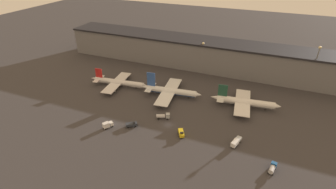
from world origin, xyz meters
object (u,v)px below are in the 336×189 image
(service_vehicle_2, at_px, (272,168))
(service_vehicle_3, at_px, (236,142))
(service_vehicle_4, at_px, (132,124))
(airplane_1, at_px, (170,91))
(airplane_0, at_px, (118,82))
(service_vehicle_0, at_px, (108,125))
(service_vehicle_1, at_px, (181,133))
(airplane_2, at_px, (245,102))
(service_vehicle_5, at_px, (163,116))

(service_vehicle_2, bearing_deg, service_vehicle_3, 68.01)
(service_vehicle_4, bearing_deg, airplane_1, 44.36)
(airplane_0, relative_size, airplane_1, 1.06)
(service_vehicle_0, height_order, service_vehicle_1, service_vehicle_0)
(airplane_1, bearing_deg, airplane_2, -1.35)
(service_vehicle_3, distance_m, service_vehicle_5, 39.47)
(service_vehicle_0, xyz_separation_m, service_vehicle_3, (61.59, 11.36, -0.16))
(airplane_2, distance_m, service_vehicle_0, 75.71)
(service_vehicle_2, distance_m, service_vehicle_3, 19.59)
(service_vehicle_1, bearing_deg, airplane_2, 118.43)
(service_vehicle_3, bearing_deg, service_vehicle_2, -107.90)
(airplane_2, bearing_deg, service_vehicle_2, -75.18)
(airplane_0, distance_m, service_vehicle_3, 85.40)
(airplane_2, bearing_deg, service_vehicle_0, -149.35)
(service_vehicle_4, bearing_deg, service_vehicle_1, -29.33)
(service_vehicle_5, bearing_deg, airplane_0, 126.90)
(airplane_1, xyz_separation_m, service_vehicle_2, (60.98, -41.22, -1.63))
(service_vehicle_1, xyz_separation_m, service_vehicle_2, (41.81, -7.64, 0.29))
(service_vehicle_0, bearing_deg, service_vehicle_1, -47.10)
(airplane_0, height_order, service_vehicle_4, airplane_0)
(airplane_1, relative_size, airplane_2, 0.97)
(service_vehicle_3, xyz_separation_m, service_vehicle_4, (-51.00, -5.96, -0.29))
(service_vehicle_0, xyz_separation_m, service_vehicle_2, (77.97, 0.61, -0.11))
(airplane_2, relative_size, service_vehicle_1, 6.38)
(service_vehicle_3, bearing_deg, airplane_2, 17.56)
(airplane_0, height_order, service_vehicle_0, airplane_0)
(airplane_0, bearing_deg, airplane_2, -2.74)
(airplane_1, height_order, service_vehicle_2, airplane_1)
(service_vehicle_3, bearing_deg, airplane_1, 71.06)
(service_vehicle_1, height_order, service_vehicle_2, service_vehicle_2)
(airplane_0, xyz_separation_m, airplane_1, (35.66, 1.32, 0.36))
(service_vehicle_2, xyz_separation_m, service_vehicle_5, (-55.31, 17.23, 0.04))
(service_vehicle_4, relative_size, service_vehicle_5, 0.83)
(airplane_0, xyz_separation_m, service_vehicle_2, (96.64, -39.90, -1.27))
(service_vehicle_2, relative_size, service_vehicle_4, 0.98)
(airplane_2, bearing_deg, service_vehicle_3, -94.38)
(service_vehicle_0, bearing_deg, airplane_1, 7.94)
(airplane_1, xyz_separation_m, service_vehicle_1, (19.16, -33.57, -1.92))
(airplane_2, distance_m, service_vehicle_2, 48.53)
(service_vehicle_4, bearing_deg, service_vehicle_0, 171.33)
(airplane_0, relative_size, service_vehicle_3, 4.95)
(service_vehicle_1, distance_m, service_vehicle_5, 16.55)
(service_vehicle_2, relative_size, service_vehicle_5, 0.81)
(service_vehicle_0, bearing_deg, airplane_2, -22.75)
(airplane_2, height_order, service_vehicle_3, airplane_2)
(service_vehicle_1, bearing_deg, service_vehicle_2, 50.82)
(service_vehicle_0, bearing_deg, service_vehicle_3, -49.50)
(airplane_1, xyz_separation_m, service_vehicle_0, (-16.99, -41.82, -1.51))
(service_vehicle_3, bearing_deg, service_vehicle_1, 112.37)
(service_vehicle_1, bearing_deg, service_vehicle_3, 68.15)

